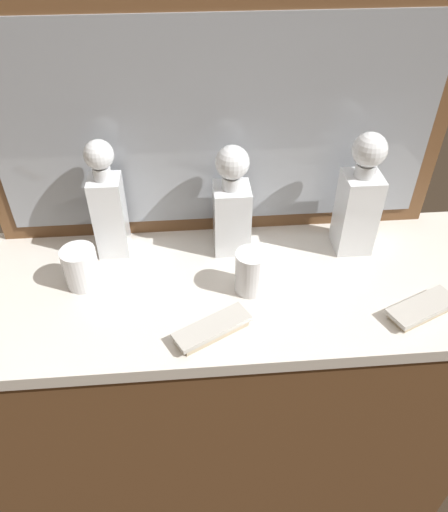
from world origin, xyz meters
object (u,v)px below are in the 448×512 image
(crystal_tumbler_far_right, at_px, (251,273))
(silver_brush_center, at_px, (212,329))
(silver_brush_right, at_px, (422,309))
(crystal_decanter_right, at_px, (358,205))
(crystal_tumbler_rear, at_px, (81,269))
(crystal_decanter_far_left, at_px, (109,210))
(crystal_decanter_front, at_px, (232,210))

(crystal_tumbler_far_right, xyz_separation_m, silver_brush_center, (-0.09, -0.12, -0.03))
(silver_brush_right, bearing_deg, silver_brush_center, -177.39)
(crystal_decanter_right, bearing_deg, crystal_tumbler_far_right, -153.38)
(crystal_tumbler_rear, distance_m, silver_brush_right, 0.75)
(silver_brush_center, bearing_deg, silver_brush_right, 2.61)
(crystal_tumbler_rear, bearing_deg, crystal_decanter_far_left, 62.27)
(crystal_decanter_right, bearing_deg, crystal_decanter_front, 175.91)
(silver_brush_center, bearing_deg, crystal_decanter_front, 76.89)
(crystal_decanter_front, bearing_deg, crystal_decanter_right, -4.09)
(crystal_decanter_right, relative_size, crystal_tumbler_far_right, 2.97)
(crystal_tumbler_far_right, bearing_deg, crystal_decanter_right, 26.62)
(crystal_tumbler_far_right, bearing_deg, crystal_decanter_front, 100.42)
(crystal_decanter_right, bearing_deg, crystal_decanter_far_left, 176.84)
(crystal_tumbler_rear, height_order, crystal_tumbler_far_right, crystal_tumbler_far_right)
(crystal_decanter_far_left, bearing_deg, silver_brush_center, -52.73)
(crystal_decanter_front, xyz_separation_m, crystal_tumbler_rear, (-0.35, -0.11, -0.07))
(crystal_tumbler_rear, bearing_deg, crystal_decanter_right, 7.44)
(crystal_decanter_front, bearing_deg, crystal_tumbler_rear, -163.16)
(crystal_decanter_front, distance_m, crystal_decanter_far_left, 0.29)
(silver_brush_right, bearing_deg, crystal_decanter_far_left, 158.04)
(crystal_decanter_front, distance_m, crystal_tumbler_rear, 0.37)
(crystal_decanter_front, height_order, silver_brush_center, crystal_decanter_front)
(crystal_tumbler_rear, distance_m, crystal_tumbler_far_right, 0.38)
(crystal_tumbler_far_right, bearing_deg, crystal_tumbler_rear, 172.46)
(crystal_decanter_far_left, xyz_separation_m, crystal_tumbler_rear, (-0.06, -0.12, -0.08))
(crystal_decanter_far_left, relative_size, silver_brush_right, 1.73)
(crystal_decanter_far_left, distance_m, crystal_tumbler_rear, 0.15)
(crystal_tumbler_far_right, bearing_deg, silver_brush_center, -126.89)
(crystal_decanter_right, height_order, silver_brush_center, crystal_decanter_right)
(crystal_decanter_right, relative_size, crystal_decanter_far_left, 1.03)
(crystal_tumbler_rear, xyz_separation_m, silver_brush_right, (0.73, -0.15, -0.03))
(silver_brush_center, bearing_deg, crystal_tumbler_rear, 148.27)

